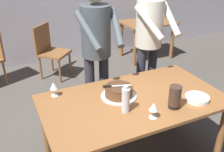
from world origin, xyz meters
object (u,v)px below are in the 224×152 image
at_px(person_standing_beside, 149,36).
at_px(wine_glass_near, 54,86).
at_px(main_dining_table, 133,108).
at_px(person_cutting_cake, 96,45).
at_px(plate_stack, 197,98).
at_px(background_chair_0, 50,49).
at_px(cake_on_platter, 119,92).
at_px(background_table, 147,30).
at_px(water_bottle, 126,100).
at_px(wine_glass_far, 154,107).
at_px(hurricane_lamp, 175,97).
at_px(cake_knife, 111,86).

bearing_deg(person_standing_beside, wine_glass_near, -164.61).
xyz_separation_m(main_dining_table, person_cutting_cake, (-0.09, 0.69, 0.42)).
xyz_separation_m(plate_stack, person_standing_beside, (0.08, 0.98, 0.31)).
distance_m(person_cutting_cake, background_chair_0, 1.78).
height_order(cake_on_platter, person_cutting_cake, person_cutting_cake).
height_order(plate_stack, background_table, plate_stack).
bearing_deg(water_bottle, person_standing_beside, 48.42).
distance_m(wine_glass_near, wine_glass_far, 0.96).
bearing_deg(water_bottle, wine_glass_far, -47.39).
bearing_deg(person_cutting_cake, water_bottle, -95.32).
bearing_deg(plate_stack, water_bottle, 170.11).
relative_size(main_dining_table, person_standing_beside, 0.99).
bearing_deg(water_bottle, wine_glass_near, 133.29).
bearing_deg(wine_glass_far, main_dining_table, 90.48).
xyz_separation_m(cake_on_platter, background_table, (1.78, 2.32, -0.22)).
height_order(plate_stack, hurricane_lamp, hurricane_lamp).
bearing_deg(main_dining_table, background_table, 55.26).
distance_m(cake_on_platter, cake_knife, 0.10).
relative_size(cake_on_platter, plate_stack, 1.55).
distance_m(cake_knife, wine_glass_far, 0.48).
height_order(main_dining_table, person_standing_beside, person_standing_beside).
xyz_separation_m(main_dining_table, wine_glass_near, (-0.65, 0.37, 0.20)).
bearing_deg(background_chair_0, main_dining_table, -83.49).
relative_size(wine_glass_near, background_chair_0, 0.16).
bearing_deg(person_cutting_cake, plate_stack, -57.53).
distance_m(wine_glass_near, person_cutting_cake, 0.69).
relative_size(cake_on_platter, wine_glass_far, 2.36).
relative_size(cake_knife, wine_glass_near, 1.83).
relative_size(wine_glass_far, person_cutting_cake, 0.08).
xyz_separation_m(main_dining_table, background_table, (1.68, 2.42, -0.07)).
relative_size(wine_glass_near, hurricane_lamp, 0.69).
bearing_deg(person_standing_beside, main_dining_table, -129.96).
height_order(plate_stack, wine_glass_near, wine_glass_near).
bearing_deg(person_standing_beside, cake_knife, -142.52).
distance_m(cake_on_platter, person_standing_beside, 0.98).
xyz_separation_m(person_cutting_cake, background_table, (1.76, 1.73, -0.50)).
height_order(plate_stack, wine_glass_far, wine_glass_far).
distance_m(cake_on_platter, wine_glass_far, 0.44).
relative_size(wine_glass_near, person_standing_beside, 0.08).
relative_size(water_bottle, person_standing_beside, 0.15).
height_order(person_cutting_cake, background_table, person_cutting_cake).
height_order(water_bottle, person_cutting_cake, person_cutting_cake).
bearing_deg(hurricane_lamp, person_standing_beside, 70.45).
bearing_deg(cake_knife, background_table, 51.10).
bearing_deg(main_dining_table, person_standing_beside, 50.04).
height_order(wine_glass_near, person_standing_beside, person_standing_beside).
xyz_separation_m(wine_glass_far, person_standing_beside, (0.60, 1.04, 0.22)).
height_order(cake_on_platter, background_chair_0, background_chair_0).
bearing_deg(cake_on_platter, water_bottle, -103.27).
height_order(wine_glass_far, hurricane_lamp, hurricane_lamp).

